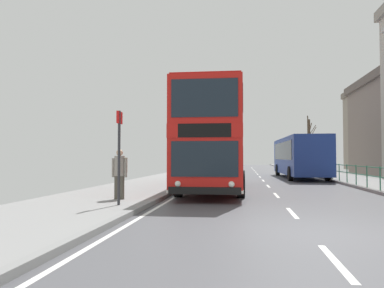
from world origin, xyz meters
TOP-DOWN VIEW (x-y plane):
  - ground at (-0.72, -0.00)m, footprint 15.80×140.00m
  - double_decker_bus_main at (-2.69, 9.51)m, footprint 2.85×11.06m
  - background_bus_far_lane at (2.86, 20.57)m, footprint 2.88×10.79m
  - pedestrian_railing_far_kerb at (4.45, 15.40)m, footprint 0.05×33.48m
  - pedestrian_with_backpack at (-5.44, 4.00)m, footprint 0.55×0.54m
  - bus_stop_sign_near at (-4.96, 2.54)m, footprint 0.08×0.44m
  - bare_tree_far_00 at (5.81, 33.31)m, footprint 1.24×1.77m

SIDE VIEW (x-z plane):
  - ground at x=-0.72m, z-range -0.06..0.14m
  - pedestrian_railing_far_kerb at x=4.45m, z-range 0.31..1.32m
  - pedestrian_with_backpack at x=-5.44m, z-range 0.27..1.94m
  - background_bus_far_lane at x=2.86m, z-range 0.15..3.14m
  - bus_stop_sign_near at x=-4.96m, z-range 0.45..3.23m
  - double_decker_bus_main at x=-2.69m, z-range 0.11..4.52m
  - bare_tree_far_00 at x=5.81m, z-range 0.05..6.11m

